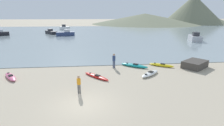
{
  "coord_description": "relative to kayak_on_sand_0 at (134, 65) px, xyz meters",
  "views": [
    {
      "loc": [
        0.91,
        -11.25,
        6.21
      ],
      "look_at": [
        2.89,
        8.78,
        0.5
      ],
      "focal_mm": 28.0,
      "sensor_mm": 36.0,
      "label": 1
    }
  ],
  "objects": [
    {
      "name": "moored_boat_2",
      "position": [
        -16.37,
        51.64,
        0.61
      ],
      "size": [
        4.03,
        3.51,
        2.08
      ],
      "color": "white",
      "rests_on": "bay_water"
    },
    {
      "name": "kayak_on_sand_3",
      "position": [
        0.98,
        -3.06,
        -0.02
      ],
      "size": [
        2.68,
        2.54,
        0.37
      ],
      "color": "white",
      "rests_on": "ground_plane"
    },
    {
      "name": "person_near_waterline",
      "position": [
        -2.5,
        -0.22,
        0.82
      ],
      "size": [
        0.35,
        0.28,
        1.75
      ],
      "color": "#384260",
      "rests_on": "ground_plane"
    },
    {
      "name": "far_hill_left",
      "position": [
        26.91,
        90.33,
        2.97
      ],
      "size": [
        66.27,
        66.27,
        6.31
      ],
      "primitive_type": "cone",
      "color": "#6B7056",
      "rests_on": "ground_plane"
    },
    {
      "name": "kayak_on_sand_1",
      "position": [
        -4.61,
        -3.19,
        -0.05
      ],
      "size": [
        2.69,
        2.93,
        0.3
      ],
      "color": "red",
      "rests_on": "ground_plane"
    },
    {
      "name": "moored_boat_0",
      "position": [
        -18.42,
        37.65,
        0.41
      ],
      "size": [
        4.68,
        5.71,
        1.52
      ],
      "color": "black",
      "rests_on": "bay_water"
    },
    {
      "name": "moored_boat_3",
      "position": [
        -31.47,
        34.49,
        0.49
      ],
      "size": [
        3.84,
        3.23,
        1.75
      ],
      "color": "black",
      "rests_on": "bay_water"
    },
    {
      "name": "kayak_on_sand_4",
      "position": [
        3.35,
        -0.1,
        -0.02
      ],
      "size": [
        2.82,
        2.15,
        0.37
      ],
      "color": "yellow",
      "rests_on": "ground_plane"
    },
    {
      "name": "kayak_on_sand_2",
      "position": [
        -13.14,
        -2.54,
        -0.02
      ],
      "size": [
        2.33,
        2.92,
        0.37
      ],
      "color": "#E5668C",
      "rests_on": "ground_plane"
    },
    {
      "name": "far_hill_midleft",
      "position": [
        56.48,
        87.83,
        8.45
      ],
      "size": [
        36.26,
        36.26,
        17.27
      ],
      "primitive_type": "cone",
      "color": "#6B7056",
      "rests_on": "ground_plane"
    },
    {
      "name": "far_hill_midright",
      "position": [
        60.3,
        90.54,
        4.1
      ],
      "size": [
        42.42,
        42.42,
        8.57
      ],
      "primitive_type": "cone",
      "color": "#6B7056",
      "rests_on": "ground_plane"
    },
    {
      "name": "moored_boat_4",
      "position": [
        18.62,
        18.84,
        0.6
      ],
      "size": [
        3.63,
        5.49,
        2.06
      ],
      "color": "#B2B2B7",
      "rests_on": "bay_water"
    },
    {
      "name": "kayak_on_sand_0",
      "position": [
        0.0,
        0.0,
        0.0
      ],
      "size": [
        3.18,
        2.57,
        0.41
      ],
      "color": "teal",
      "rests_on": "ground_plane"
    },
    {
      "name": "shoreline_rock",
      "position": [
        7.1,
        -0.97,
        0.23
      ],
      "size": [
        3.62,
        3.41,
        0.83
      ],
      "primitive_type": "cube",
      "rotation": [
        0.0,
        0.0,
        2.2
      ],
      "color": "#423D38",
      "rests_on": "ground_plane"
    },
    {
      "name": "person_near_foreground",
      "position": [
        -6.02,
        -6.72,
        0.68
      ],
      "size": [
        0.31,
        0.26,
        1.51
      ],
      "color": "#4C4C4C",
      "rests_on": "ground_plane"
    },
    {
      "name": "ground_plane",
      "position": [
        -5.58,
        -8.56,
        -0.18
      ],
      "size": [
        400.0,
        400.0,
        0.0
      ],
      "primitive_type": "plane",
      "color": "tan"
    },
    {
      "name": "bay_water",
      "position": [
        -5.58,
        35.86,
        -0.15
      ],
      "size": [
        160.0,
        70.0,
        0.06
      ],
      "primitive_type": "cube",
      "color": "gray",
      "rests_on": "ground_plane"
    },
    {
      "name": "moored_boat_1",
      "position": [
        -13.0,
        31.83,
        0.51
      ],
      "size": [
        5.27,
        2.36,
        1.82
      ],
      "color": "navy",
      "rests_on": "bay_water"
    }
  ]
}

